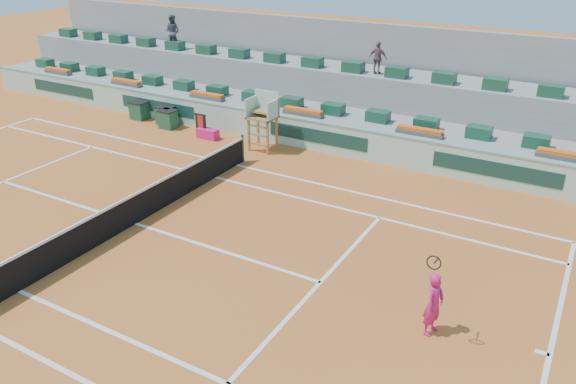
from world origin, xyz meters
name	(u,v)px	position (x,y,z in m)	size (l,w,h in m)	color
ground	(136,224)	(0.00, 0.00, 0.00)	(90.00, 90.00, 0.00)	#AB5521
seating_tier_lower	(301,115)	(0.00, 10.70, 0.60)	(36.00, 4.00, 1.20)	gray
seating_tier_upper	(318,92)	(0.00, 12.30, 1.30)	(36.00, 2.40, 2.60)	gray
stadium_back_wall	(333,66)	(0.00, 13.90, 2.20)	(36.00, 0.40, 4.40)	gray
player_bag	(208,134)	(-2.82, 7.39, 0.21)	(0.96, 0.43, 0.43)	#D51B6F
spectator_left	(172,32)	(-8.26, 11.88, 3.46)	(0.84, 0.65, 1.72)	#4D4E5A
spectator_mid	(378,58)	(3.06, 11.83, 3.29)	(0.81, 0.34, 1.38)	#744D5D
court_lines	(136,224)	(0.00, 0.00, 0.01)	(23.89, 11.09, 0.01)	white
tennis_net	(134,209)	(0.00, 0.00, 0.53)	(0.10, 11.97, 1.10)	black
advertising_hoarding	(277,128)	(0.02, 8.50, 0.63)	(36.00, 0.34, 1.26)	#A6D1BF
umpire_chair	(264,113)	(0.00, 7.50, 1.54)	(1.10, 0.90, 2.40)	olive
seat_row_lower	(292,102)	(0.00, 9.80, 1.42)	(32.90, 0.60, 0.44)	#17462F
seat_row_upper	(313,62)	(0.00, 11.70, 2.82)	(32.90, 0.60, 0.44)	#17462F
flower_planters	(253,104)	(-1.50, 9.00, 1.33)	(26.80, 0.36, 0.28)	#515151
drink_cooler_a	(168,119)	(-5.24, 7.64, 0.42)	(0.76, 0.65, 0.84)	#184A2F
drink_cooler_b	(166,115)	(-5.73, 8.07, 0.42)	(0.85, 0.73, 0.84)	#184A2F
drink_cooler_c	(139,110)	(-7.34, 8.01, 0.42)	(0.80, 0.69, 0.84)	#184A2F
towel_rack	(201,123)	(-3.20, 7.43, 0.60)	(0.59, 0.10, 1.03)	black
tennis_player	(434,304)	(9.44, -0.51, 0.78)	(0.47, 0.87, 2.28)	#D51B6F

